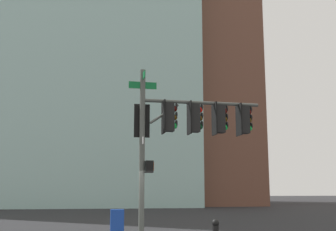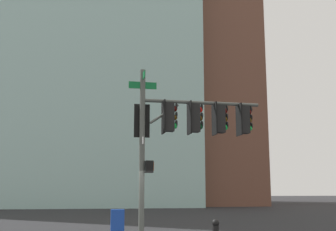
% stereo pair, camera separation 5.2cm
% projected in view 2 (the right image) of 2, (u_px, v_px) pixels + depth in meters
% --- Properties ---
extents(signal_pole_assembly, '(1.07, 4.74, 6.00)m').
position_uv_depth(signal_pole_assembly, '(183.00, 126.00, 15.03)').
color(signal_pole_assembly, '#4C514C').
rests_on(signal_pole_assembly, ground_plane).
extents(fire_hydrant, '(0.34, 0.26, 0.87)m').
position_uv_depth(fire_hydrant, '(216.00, 231.00, 14.87)').
color(fire_hydrant, black).
rests_on(fire_hydrant, ground_plane).
extents(newspaper_box, '(0.45, 0.57, 1.05)m').
position_uv_depth(newspaper_box, '(117.00, 222.00, 18.09)').
color(newspaper_box, '#193FA5').
rests_on(newspaper_box, ground_plane).
extents(building_brick_nearside, '(24.72, 16.02, 58.41)m').
position_uv_depth(building_brick_nearside, '(179.00, 0.00, 62.80)').
color(building_brick_nearside, brown).
rests_on(building_brick_nearside, ground_plane).
extents(building_brick_midblock, '(17.73, 19.91, 48.28)m').
position_uv_depth(building_brick_midblock, '(43.00, 29.00, 60.59)').
color(building_brick_midblock, brown).
rests_on(building_brick_midblock, ground_plane).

